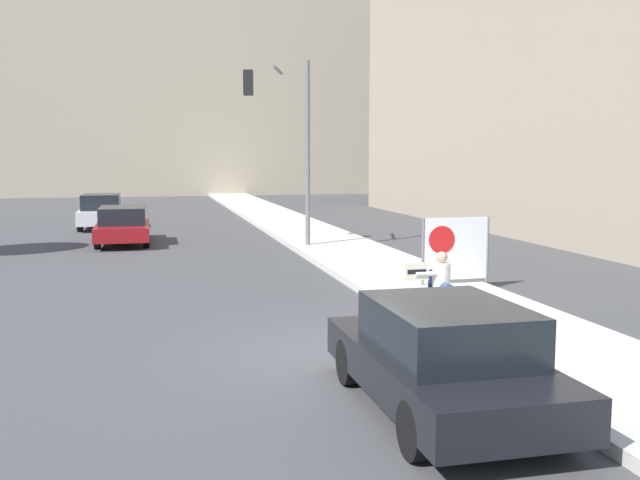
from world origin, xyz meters
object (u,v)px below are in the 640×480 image
seated_protester (442,282)px  parked_car_curbside (443,357)px  car_on_road_nearest (123,225)px  protest_banner (455,249)px  traffic_light_pole (287,124)px  car_on_road_midblock (102,211)px

seated_protester → parked_car_curbside: (-1.81, -4.27, -0.14)m
parked_car_curbside → car_on_road_nearest: 19.45m
protest_banner → car_on_road_nearest: protest_banner is taller
protest_banner → traffic_light_pole: 9.35m
seated_protester → protest_banner: bearing=70.2°
protest_banner → parked_car_curbside: bearing=-115.2°
seated_protester → parked_car_curbside: size_ratio=0.30×
parked_car_curbside → car_on_road_midblock: bearing=102.6°
seated_protester → parked_car_curbside: same height
traffic_light_pole → parked_car_curbside: bearing=-93.9°
traffic_light_pole → car_on_road_nearest: 7.25m
car_on_road_midblock → seated_protester: bearing=-70.4°
parked_car_curbside → traffic_light_pole: bearing=86.1°
protest_banner → parked_car_curbside: size_ratio=0.41×
car_on_road_nearest → parked_car_curbside: bearing=-76.8°
protest_banner → car_on_road_nearest: (-7.99, 11.40, -0.32)m
protest_banner → traffic_light_pole: size_ratio=0.28×
seated_protester → car_on_road_nearest: size_ratio=0.27×
seated_protester → car_on_road_nearest: seated_protester is taller
seated_protester → traffic_light_pole: (-0.71, 11.68, 3.42)m
seated_protester → car_on_road_nearest: bearing=121.2°
traffic_light_pole → parked_car_curbside: (-1.10, -15.95, -3.56)m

